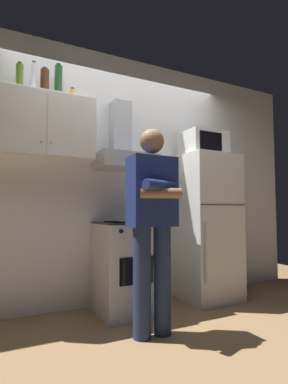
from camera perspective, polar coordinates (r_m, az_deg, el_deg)
name	(u,v)px	position (r m, az deg, el deg)	size (l,w,h in m)	color
ground_plane	(144,319)	(2.91, 0.00, -23.25)	(7.00, 7.00, 0.00)	olive
back_wall_tiled	(120,177)	(3.31, -4.61, 2.84)	(4.80, 0.10, 2.70)	white
upper_cabinet	(44,127)	(2.96, -18.68, 11.73)	(0.90, 0.37, 0.60)	white
stove_oven	(128,267)	(2.99, -3.06, -14.09)	(0.60, 0.62, 0.87)	white
range_hood	(124,151)	(3.13, -3.91, 7.83)	(0.60, 0.44, 0.75)	#B7BABF
refrigerator	(206,227)	(3.44, 11.76, -6.52)	(0.60, 0.62, 1.60)	white
microwave	(204,145)	(3.53, 11.36, 8.90)	(0.48, 0.37, 0.28)	silver
person_standing	(153,220)	(2.38, 1.65, -5.43)	(0.38, 0.33, 1.64)	navy
cooking_pot	(145,215)	(2.89, 0.28, -4.51)	(0.31, 0.21, 0.12)	#B7BABF
bottle_wine_green	(58,82)	(3.15, -16.12, 19.64)	(0.07, 0.07, 0.34)	#19471E
bottle_spice_jar	(72,95)	(3.14, -13.57, 17.61)	(0.06, 0.06, 0.13)	gold
bottle_olive_oil	(19,78)	(3.10, -22.79, 19.54)	(0.06, 0.06, 0.28)	#4C6B19
bottle_vodka_clear	(33,78)	(3.09, -20.44, 19.81)	(0.07, 0.07, 0.30)	silver
bottle_rum_dark	(45,82)	(3.10, -18.53, 19.35)	(0.08, 0.08, 0.26)	#47230F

